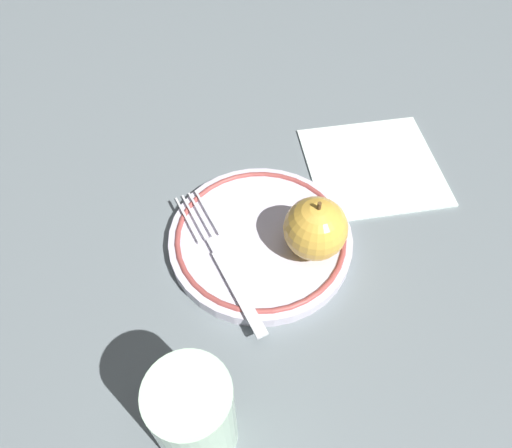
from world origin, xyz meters
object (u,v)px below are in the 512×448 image
at_px(apple_red_whole, 315,229).
at_px(napkin_folded, 373,165).
at_px(drinking_glass, 194,416).
at_px(fork, 223,263).
at_px(plate, 256,239).

distance_m(apple_red_whole, napkin_folded, 0.16).
distance_m(drinking_glass, napkin_folded, 0.37).
bearing_deg(apple_red_whole, napkin_folded, 150.85).
relative_size(fork, drinking_glass, 1.59).
height_order(drinking_glass, napkin_folded, drinking_glass).
bearing_deg(drinking_glass, napkin_folded, 152.33).
relative_size(apple_red_whole, napkin_folded, 0.46).
bearing_deg(fork, drinking_glass, 148.30).
xyz_separation_m(plate, fork, (0.04, -0.03, 0.01)).
relative_size(plate, apple_red_whole, 2.71).
bearing_deg(napkin_folded, fork, -45.87).
bearing_deg(fork, apple_red_whole, -104.26).
distance_m(plate, apple_red_whole, 0.07).
bearing_deg(plate, napkin_folded, 132.46).
distance_m(apple_red_whole, fork, 0.10).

